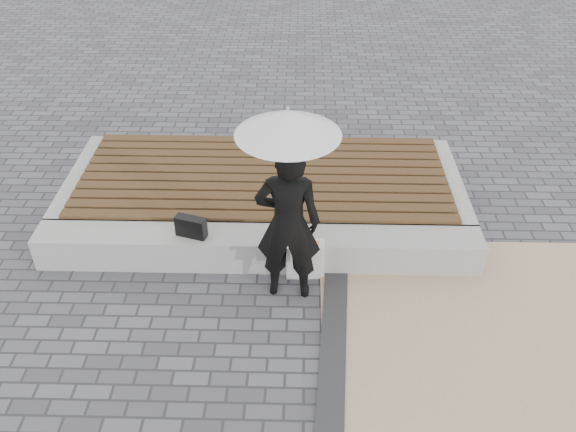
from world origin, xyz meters
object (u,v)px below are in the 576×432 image
object	(u,v)px
woman	(288,224)
handbag	(191,227)
seating_ledge	(258,248)
canvas_tote	(305,259)
parasol	(288,123)

from	to	relation	value
woman	handbag	distance (m)	1.22
seating_ledge	handbag	bearing A→B (deg)	-176.12
seating_ledge	woman	size ratio (longest dim) A/B	2.76
seating_ledge	woman	world-z (taller)	woman
handbag	canvas_tote	bearing A→B (deg)	9.87
seating_ledge	parasol	world-z (taller)	parasol
woman	handbag	world-z (taller)	woman
canvas_tote	seating_ledge	bearing A→B (deg)	155.64
seating_ledge	canvas_tote	bearing A→B (deg)	-21.56
parasol	woman	bearing A→B (deg)	0.00
parasol	canvas_tote	distance (m)	1.84
seating_ledge	parasol	distance (m)	1.92
parasol	canvas_tote	world-z (taller)	parasol
seating_ledge	woman	bearing A→B (deg)	-54.25
handbag	canvas_tote	xyz separation A→B (m)	(1.26, -0.16, -0.30)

